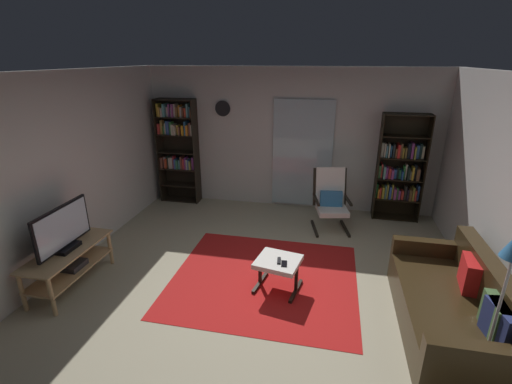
{
  "coord_description": "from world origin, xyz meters",
  "views": [
    {
      "loc": [
        0.77,
        -3.74,
        2.75
      ],
      "look_at": [
        -0.19,
        0.8,
        1.01
      ],
      "focal_mm": 25.4,
      "sensor_mm": 36.0,
      "label": 1
    }
  ],
  "objects_px": {
    "television": "(63,230)",
    "lounge_armchair": "(331,198)",
    "bookshelf_near_tv": "(178,144)",
    "wall_clock": "(223,108)",
    "bookshelf_near_sofa": "(399,170)",
    "tv_stand": "(70,261)",
    "tv_remote": "(279,261)",
    "leather_sofa": "(455,308)",
    "ottoman": "(278,265)",
    "floor_lamp_by_sofa": "(511,265)",
    "cell_phone": "(284,264)"
  },
  "relations": [
    {
      "from": "lounge_armchair",
      "to": "wall_clock",
      "type": "bearing_deg",
      "value": 159.16
    },
    {
      "from": "television",
      "to": "leather_sofa",
      "type": "distance_m",
      "value": 4.52
    },
    {
      "from": "cell_phone",
      "to": "lounge_armchair",
      "type": "bearing_deg",
      "value": 69.34
    },
    {
      "from": "tv_stand",
      "to": "television",
      "type": "relative_size",
      "value": 1.35
    },
    {
      "from": "lounge_armchair",
      "to": "floor_lamp_by_sofa",
      "type": "height_order",
      "value": "floor_lamp_by_sofa"
    },
    {
      "from": "television",
      "to": "tv_remote",
      "type": "bearing_deg",
      "value": 9.47
    },
    {
      "from": "tv_stand",
      "to": "television",
      "type": "height_order",
      "value": "television"
    },
    {
      "from": "tv_stand",
      "to": "tv_remote",
      "type": "bearing_deg",
      "value": 9.4
    },
    {
      "from": "cell_phone",
      "to": "television",
      "type": "bearing_deg",
      "value": -178.37
    },
    {
      "from": "wall_clock",
      "to": "bookshelf_near_sofa",
      "type": "bearing_deg",
      "value": -2.54
    },
    {
      "from": "tv_stand",
      "to": "bookshelf_near_tv",
      "type": "height_order",
      "value": "bookshelf_near_tv"
    },
    {
      "from": "tv_stand",
      "to": "wall_clock",
      "type": "relative_size",
      "value": 4.23
    },
    {
      "from": "bookshelf_near_tv",
      "to": "wall_clock",
      "type": "relative_size",
      "value": 6.97
    },
    {
      "from": "tv_stand",
      "to": "bookshelf_near_sofa",
      "type": "height_order",
      "value": "bookshelf_near_sofa"
    },
    {
      "from": "tv_remote",
      "to": "cell_phone",
      "type": "height_order",
      "value": "tv_remote"
    },
    {
      "from": "ottoman",
      "to": "floor_lamp_by_sofa",
      "type": "distance_m",
      "value": 2.4
    },
    {
      "from": "television",
      "to": "wall_clock",
      "type": "bearing_deg",
      "value": 71.19
    },
    {
      "from": "bookshelf_near_tv",
      "to": "tv_remote",
      "type": "relative_size",
      "value": 14.04
    },
    {
      "from": "tv_stand",
      "to": "tv_remote",
      "type": "relative_size",
      "value": 8.52
    },
    {
      "from": "bookshelf_near_tv",
      "to": "ottoman",
      "type": "xyz_separation_m",
      "value": [
        2.38,
        -2.6,
        -0.83
      ]
    },
    {
      "from": "ottoman",
      "to": "leather_sofa",
      "type": "bearing_deg",
      "value": -11.18
    },
    {
      "from": "television",
      "to": "lounge_armchair",
      "type": "height_order",
      "value": "television"
    },
    {
      "from": "tv_stand",
      "to": "lounge_armchair",
      "type": "distance_m",
      "value": 3.98
    },
    {
      "from": "tv_stand",
      "to": "leather_sofa",
      "type": "relative_size",
      "value": 0.63
    },
    {
      "from": "lounge_armchair",
      "to": "cell_phone",
      "type": "distance_m",
      "value": 2.08
    },
    {
      "from": "tv_stand",
      "to": "leather_sofa",
      "type": "xyz_separation_m",
      "value": [
        4.5,
        0.08,
        -0.04
      ]
    },
    {
      "from": "floor_lamp_by_sofa",
      "to": "bookshelf_near_tv",
      "type": "bearing_deg",
      "value": 140.13
    },
    {
      "from": "leather_sofa",
      "to": "tv_remote",
      "type": "distance_m",
      "value": 1.94
    },
    {
      "from": "bookshelf_near_sofa",
      "to": "wall_clock",
      "type": "height_order",
      "value": "wall_clock"
    },
    {
      "from": "wall_clock",
      "to": "television",
      "type": "bearing_deg",
      "value": -108.81
    },
    {
      "from": "tv_stand",
      "to": "leather_sofa",
      "type": "height_order",
      "value": "leather_sofa"
    },
    {
      "from": "bookshelf_near_sofa",
      "to": "cell_phone",
      "type": "bearing_deg",
      "value": -121.73
    },
    {
      "from": "bookshelf_near_sofa",
      "to": "tv_remote",
      "type": "xyz_separation_m",
      "value": [
        -1.72,
        -2.62,
        -0.48
      ]
    },
    {
      "from": "tv_stand",
      "to": "bookshelf_near_tv",
      "type": "distance_m",
      "value": 3.18
    },
    {
      "from": "television",
      "to": "wall_clock",
      "type": "relative_size",
      "value": 3.12
    },
    {
      "from": "lounge_armchair",
      "to": "bookshelf_near_sofa",
      "type": "bearing_deg",
      "value": 29.66
    },
    {
      "from": "leather_sofa",
      "to": "ottoman",
      "type": "xyz_separation_m",
      "value": [
        -1.92,
        0.38,
        0.04
      ]
    },
    {
      "from": "tv_remote",
      "to": "bookshelf_near_tv",
      "type": "bearing_deg",
      "value": 126.14
    },
    {
      "from": "bookshelf_near_sofa",
      "to": "leather_sofa",
      "type": "height_order",
      "value": "bookshelf_near_sofa"
    },
    {
      "from": "ottoman",
      "to": "cell_phone",
      "type": "bearing_deg",
      "value": -45.16
    },
    {
      "from": "tv_stand",
      "to": "bookshelf_near_tv",
      "type": "bearing_deg",
      "value": 86.31
    },
    {
      "from": "bookshelf_near_tv",
      "to": "ottoman",
      "type": "height_order",
      "value": "bookshelf_near_tv"
    },
    {
      "from": "bookshelf_near_tv",
      "to": "lounge_armchair",
      "type": "bearing_deg",
      "value": -12.68
    },
    {
      "from": "tv_remote",
      "to": "floor_lamp_by_sofa",
      "type": "distance_m",
      "value": 2.35
    },
    {
      "from": "tv_remote",
      "to": "tv_stand",
      "type": "bearing_deg",
      "value": -176.7
    },
    {
      "from": "television",
      "to": "cell_phone",
      "type": "bearing_deg",
      "value": 8.14
    },
    {
      "from": "leather_sofa",
      "to": "ottoman",
      "type": "distance_m",
      "value": 1.96
    },
    {
      "from": "ottoman",
      "to": "tv_remote",
      "type": "distance_m",
      "value": 0.09
    },
    {
      "from": "lounge_armchair",
      "to": "ottoman",
      "type": "relative_size",
      "value": 1.7
    },
    {
      "from": "bookshelf_near_tv",
      "to": "bookshelf_near_sofa",
      "type": "bearing_deg",
      "value": -0.28
    }
  ]
}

